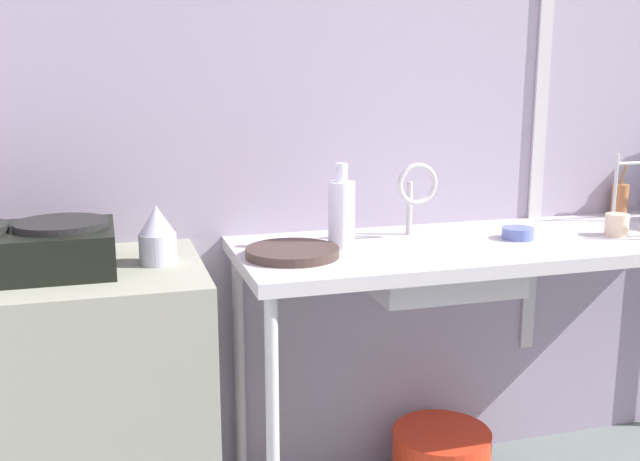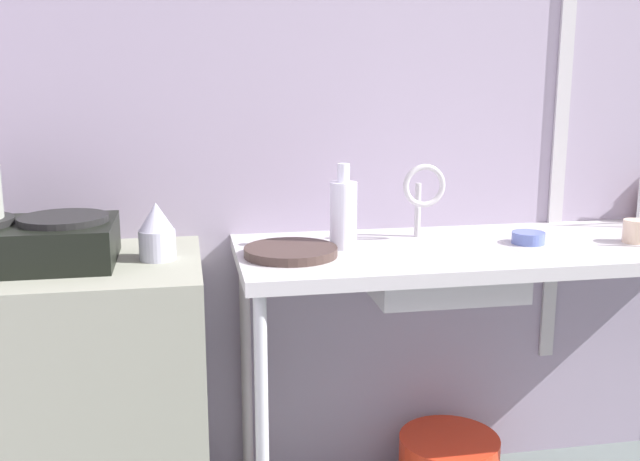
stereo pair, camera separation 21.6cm
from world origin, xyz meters
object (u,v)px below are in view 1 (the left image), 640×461
Objects in this scene: frying_pan at (292,252)px; bucket_on_floor at (441,459)px; percolator at (157,235)px; sink_basin at (438,268)px; bottle_by_sink at (341,213)px; small_bowl_on_drainboard at (518,233)px; stove at (12,250)px; utensil_jar at (620,199)px; cup_by_rack at (617,225)px; faucet at (416,188)px.

bucket_on_floor is at bearing 11.16° from frying_pan.
percolator is 0.37× the size of sink_basin.
frying_pan is 0.21m from bottle_by_sink.
stove is at bearing 179.72° from small_bowl_on_drainboard.
small_bowl_on_drainboard is at bearing -23.05° from bucket_on_floor.
percolator is 1.27m from bucket_on_floor.
small_bowl_on_drainboard is at bearing -156.61° from utensil_jar.
percolator is 0.85m from sink_basin.
sink_basin is 2.16× the size of utensil_jar.
utensil_jar is at bearing 17.85° from sink_basin.
cup_by_rack is at bearing -13.88° from bucket_on_floor.
bottle_by_sink is 1.17m from utensil_jar.
utensil_jar is (0.86, 0.28, 0.13)m from sink_basin.
cup_by_rack is at bearing -2.03° from percolator.
percolator reaches higher than small_bowl_on_drainboard.
percolator is 0.64× the size of bottle_by_sink.
percolator is 1.61× the size of small_bowl_on_drainboard.
percolator is 1.13m from small_bowl_on_drainboard.
sink_basin is at bearing -83.00° from faucet.
bottle_by_sink is at bearing 174.13° from cup_by_rack.
frying_pan reaches higher than bucket_on_floor.
frying_pan is 2.67× the size of small_bowl_on_drainboard.
cup_by_rack is 0.37× the size of utensil_jar.
bottle_by_sink is 0.97m from bucket_on_floor.
sink_basin is at bearing -2.42° from percolator.
bucket_on_floor is at bearing -13.27° from faucet.
cup_by_rack is 0.92m from bottle_by_sink.
percolator is at bearing 177.58° from sink_basin.
faucet reaches higher than small_bowl_on_drainboard.
stove is 6.92× the size of cup_by_rack.
stove is 2.02× the size of bottle_by_sink.
sink_basin is 1.72× the size of bottle_by_sink.
utensil_jar reaches higher than frying_pan.
bottle_by_sink reaches higher than bucket_on_floor.
frying_pan is 0.80× the size of bucket_on_floor.
percolator is at bearing -175.61° from bottle_by_sink.
bucket_on_floor is at bearing 51.14° from sink_basin.
utensil_jar is (1.32, 0.27, 0.05)m from frying_pan.
percolator is 0.38m from frying_pan.
bottle_by_sink reaches higher than utensil_jar.
bottle_by_sink is 0.76× the size of bucket_on_floor.
faucet is at bearing 160.31° from small_bowl_on_drainboard.
faucet is 0.90m from utensil_jar.
frying_pan is 1.35m from utensil_jar.
small_bowl_on_drainboard reaches higher than sink_basin.
bottle_by_sink is (-0.58, 0.05, 0.09)m from small_bowl_on_drainboard.
faucet reaches higher than frying_pan.
cup_by_rack is at bearing -1.51° from sink_basin.
stove is 2.54× the size of utensil_jar.
sink_basin reaches higher than bucket_on_floor.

